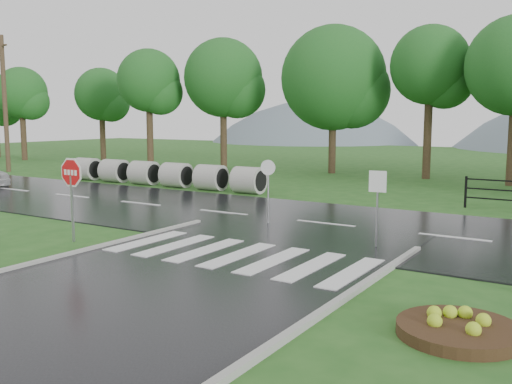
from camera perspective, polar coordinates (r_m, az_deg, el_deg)
The scene contains 10 objects.
ground at distance 10.51m, azimuth -17.54°, elevation -11.88°, with size 120.00×120.00×0.00m, color #275A1E.
main_road at distance 18.36m, azimuth 6.95°, elevation -3.27°, with size 90.00×8.00×0.04m, color black.
crosswalk at distance 14.08m, azimuth -1.80°, elevation -6.30°, with size 6.50×2.80×0.02m.
treeline at distance 31.25m, azimuth 19.66°, elevation 0.81°, with size 83.20×5.20×10.00m.
culvert_pipes at distance 28.74m, azimuth -9.58°, elevation 1.80°, with size 11.80×1.20×1.20m.
stop_sign at distance 16.30m, azimuth -17.99°, elevation 1.21°, with size 1.10×0.05×2.47m.
flower_bed at distance 9.73m, azimuth 19.62°, elevation -12.67°, with size 1.93×1.93×0.39m.
reg_sign_small at distance 15.08m, azimuth 12.05°, elevation -0.13°, with size 0.45×0.08×2.05m.
reg_sign_round at distance 18.06m, azimuth 1.22°, elevation 0.87°, with size 0.48×0.12×2.08m.
utility_pole_west at distance 38.76m, azimuth -23.82°, elevation 8.13°, with size 1.47×0.43×8.35m.
Camera 1 is at (7.64, -6.34, 3.44)m, focal length 40.00 mm.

